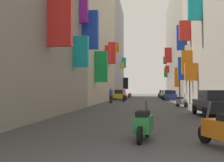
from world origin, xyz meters
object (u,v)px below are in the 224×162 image
object	(u,v)px
scooter_orange	(223,130)
traffic_light_near_corner	(190,76)
parked_car_black	(217,103)
pedestrian_crossing	(111,96)
scooter_black	(124,95)
pedestrian_near_left	(124,95)
parked_car_green	(164,94)
scooter_silver	(182,102)
traffic_light_far_corner	(180,78)
parked_car_blue	(169,95)
scooter_red	(130,95)
scooter_green	(144,124)
parked_car_white	(167,94)
parked_car_yellow	(120,95)

from	to	relation	value
scooter_orange	traffic_light_near_corner	world-z (taller)	traffic_light_near_corner
parked_car_black	pedestrian_crossing	xyz separation A→B (m)	(-7.47, 13.71, 0.10)
parked_car_black	scooter_black	xyz separation A→B (m)	(-7.61, 35.83, -0.29)
traffic_light_near_corner	pedestrian_near_left	bearing A→B (deg)	149.91
parked_car_green	scooter_black	size ratio (longest dim) A/B	2.12
parked_car_black	scooter_silver	xyz separation A→B (m)	(-0.76, 7.92, -0.29)
parked_car_black	scooter_orange	world-z (taller)	parked_car_black
traffic_light_far_corner	pedestrian_crossing	bearing A→B (deg)	-137.26
parked_car_blue	pedestrian_crossing	distance (m)	12.97
parked_car_black	traffic_light_far_corner	xyz separation A→B (m)	(0.91, 21.45, 2.28)
traffic_light_near_corner	scooter_red	bearing A→B (deg)	110.20
parked_car_green	scooter_green	world-z (taller)	parked_car_green
scooter_green	traffic_light_far_corner	size ratio (longest dim) A/B	0.39
parked_car_blue	traffic_light_far_corner	distance (m)	3.94
parked_car_blue	parked_car_white	bearing A→B (deg)	88.55
scooter_red	pedestrian_near_left	size ratio (longest dim) A/B	1.12
parked_car_white	scooter_silver	size ratio (longest dim) A/B	2.40
scooter_orange	pedestrian_crossing	size ratio (longest dim) A/B	1.08
parked_car_black	traffic_light_near_corner	bearing A→B (deg)	86.08
parked_car_green	traffic_light_far_corner	xyz separation A→B (m)	(0.94, -16.66, 2.27)
parked_car_blue	traffic_light_far_corner	xyz separation A→B (m)	(1.11, -3.00, 2.30)
parked_car_yellow	pedestrian_crossing	world-z (taller)	pedestrian_crossing
scooter_green	pedestrian_crossing	distance (m)	21.22
parked_car_black	pedestrian_near_left	bearing A→B (deg)	109.13
parked_car_white	scooter_silver	bearing A→B (deg)	-91.80
parked_car_yellow	parked_car_blue	xyz separation A→B (m)	(7.17, 0.46, -0.04)
parked_car_white	scooter_orange	bearing A→B (deg)	-92.86
pedestrian_crossing	scooter_red	bearing A→B (deg)	87.35
parked_car_black	scooter_silver	distance (m)	7.96
pedestrian_crossing	parked_car_white	bearing A→B (deg)	67.00
parked_car_blue	scooter_green	world-z (taller)	parked_car_blue
traffic_light_far_corner	pedestrian_near_left	bearing A→B (deg)	-157.38
scooter_green	traffic_light_near_corner	world-z (taller)	traffic_light_near_corner
pedestrian_near_left	pedestrian_crossing	bearing A→B (deg)	-102.94
parked_car_green	pedestrian_crossing	size ratio (longest dim) A/B	2.42
parked_car_black	pedestrian_crossing	distance (m)	15.61
pedestrian_near_left	traffic_light_far_corner	bearing A→B (deg)	22.62
parked_car_blue	scooter_silver	distance (m)	16.54
scooter_green	traffic_light_far_corner	distance (m)	29.18
pedestrian_near_left	parked_car_white	bearing A→B (deg)	63.62
scooter_orange	traffic_light_far_corner	bearing A→B (deg)	84.38
parked_car_yellow	pedestrian_near_left	xyz separation A→B (m)	(0.99, -5.59, 0.07)
parked_car_yellow	parked_car_white	size ratio (longest dim) A/B	0.99
scooter_green	parked_car_yellow	bearing A→B (deg)	96.31
scooter_red	pedestrian_near_left	bearing A→B (deg)	-89.58
parked_car_blue	scooter_orange	xyz separation A→B (m)	(-1.79, -32.57, -0.28)
scooter_green	pedestrian_crossing	bearing A→B (deg)	99.62
scooter_red	pedestrian_crossing	distance (m)	20.78
scooter_silver	scooter_orange	world-z (taller)	same
parked_car_yellow	scooter_red	size ratio (longest dim) A/B	2.13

